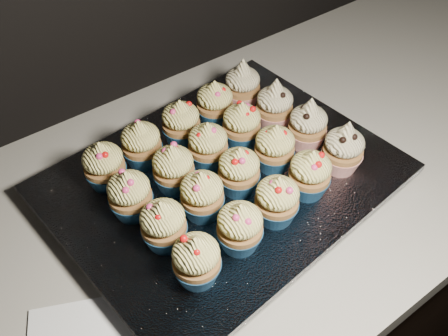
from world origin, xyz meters
The scene contains 24 objects.
cabinet centered at (0.00, 1.70, 0.43)m, with size 2.40×0.60×0.86m, color black.
worktop centered at (0.00, 1.70, 0.88)m, with size 2.44×0.64×0.04m, color beige.
baking_tray centered at (-0.16, 1.69, 0.91)m, with size 0.47×0.35×0.02m, color black.
foil_lining centered at (-0.16, 1.69, 0.93)m, with size 0.50×0.39×0.01m, color silver.
cupcake_0 centered at (-0.29, 1.57, 0.97)m, with size 0.06×0.06×0.08m.
cupcake_1 centered at (-0.22, 1.57, 0.97)m, with size 0.06×0.06×0.08m.
cupcake_2 centered at (-0.15, 1.58, 0.97)m, with size 0.06×0.06×0.08m.
cupcake_3 centered at (-0.08, 1.59, 0.97)m, with size 0.06×0.06×0.08m.
cupcake_4 centered at (0.00, 1.60, 0.97)m, with size 0.06×0.06×0.10m.
cupcake_5 centered at (-0.30, 1.64, 0.97)m, with size 0.06×0.06×0.08m.
cupcake_6 centered at (-0.23, 1.65, 0.97)m, with size 0.06×0.06×0.08m.
cupcake_7 centered at (-0.16, 1.66, 0.97)m, with size 0.06×0.06×0.08m.
cupcake_8 centered at (-0.08, 1.66, 0.97)m, with size 0.06×0.06×0.08m.
cupcake_9 centered at (-0.01, 1.67, 0.97)m, with size 0.06×0.06×0.10m.
cupcake_10 centered at (-0.31, 1.71, 0.97)m, with size 0.06×0.06×0.08m.
cupcake_11 centered at (-0.23, 1.72, 0.97)m, with size 0.06×0.06×0.08m.
cupcake_12 centered at (-0.16, 1.73, 0.97)m, with size 0.06×0.06×0.08m.
cupcake_13 centered at (-0.09, 1.73, 0.97)m, with size 0.06×0.06×0.08m.
cupcake_14 centered at (-0.02, 1.74, 0.97)m, with size 0.06×0.06×0.10m.
cupcake_15 centered at (-0.31, 1.78, 0.97)m, with size 0.06×0.06×0.08m.
cupcake_16 centered at (-0.24, 1.79, 0.97)m, with size 0.06×0.06×0.08m.
cupcake_17 centered at (-0.17, 1.80, 0.97)m, with size 0.06×0.06×0.08m.
cupcake_18 centered at (-0.09, 1.80, 0.97)m, with size 0.06×0.06×0.08m.
cupcake_19 centered at (-0.03, 1.81, 0.97)m, with size 0.06×0.06×0.10m.
Camera 1 is at (-0.47, 1.27, 1.50)m, focal length 40.00 mm.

